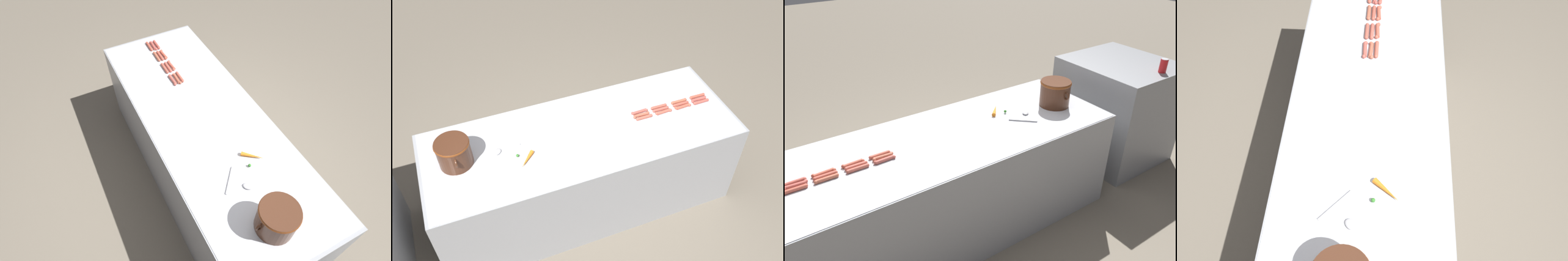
{
  "view_description": "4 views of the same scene",
  "coord_description": "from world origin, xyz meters",
  "views": [
    {
      "loc": [
        0.82,
        1.42,
        2.72
      ],
      "look_at": [
        0.12,
        0.07,
        0.85
      ],
      "focal_mm": 28.77,
      "sensor_mm": 36.0,
      "label": 1
    },
    {
      "loc": [
        -2.25,
        0.83,
        3.26
      ],
      "look_at": [
        0.0,
        -0.05,
        0.86
      ],
      "focal_mm": 39.75,
      "sensor_mm": 36.0,
      "label": 2
    },
    {
      "loc": [
        2.09,
        -1.15,
        2.25
      ],
      "look_at": [
        0.05,
        0.22,
        0.84
      ],
      "focal_mm": 35.01,
      "sensor_mm": 36.0,
      "label": 3
    },
    {
      "loc": [
        -0.11,
        1.5,
        2.77
      ],
      "look_at": [
        -0.04,
        0.16,
        0.93
      ],
      "focal_mm": 39.55,
      "sensor_mm": 36.0,
      "label": 4
    }
  ],
  "objects": [
    {
      "name": "ground_plane",
      "position": [
        0.0,
        0.0,
        0.0
      ],
      "size": [
        20.0,
        20.0,
        0.0
      ],
      "primitive_type": "plane",
      "color": "#756B5B"
    },
    {
      "name": "griddle_counter",
      "position": [
        0.0,
        0.0,
        0.43
      ],
      "size": [
        0.92,
        2.5,
        0.85
      ],
      "color": "#9EA0A5",
      "rests_on": "ground_plane"
    },
    {
      "name": "hot_dog_0",
      "position": [
        -0.03,
        -1.07,
        0.87
      ],
      "size": [
        0.03,
        0.15,
        0.03
      ],
      "color": "#B54F42",
      "rests_on": "griddle_counter"
    },
    {
      "name": "hot_dog_1",
      "position": [
        -0.03,
        -0.89,
        0.87
      ],
      "size": [
        0.03,
        0.15,
        0.03
      ],
      "color": "#BF5440",
      "rests_on": "griddle_counter"
    },
    {
      "name": "hot_dog_2",
      "position": [
        -0.03,
        -0.71,
        0.87
      ],
      "size": [
        0.03,
        0.15,
        0.03
      ],
      "color": "#B95442",
      "rests_on": "griddle_counter"
    },
    {
      "name": "hot_dog_3",
      "position": [
        -0.03,
        -0.53,
        0.87
      ],
      "size": [
        0.03,
        0.15,
        0.03
      ],
      "color": "#BC5645",
      "rests_on": "griddle_counter"
    },
    {
      "name": "hot_dog_4",
      "position": [
        0.01,
        -1.06,
        0.87
      ],
      "size": [
        0.03,
        0.15,
        0.03
      ],
      "color": "#B75046",
      "rests_on": "griddle_counter"
    },
    {
      "name": "hot_dog_5",
      "position": [
        0.01,
        -0.89,
        0.87
      ],
      "size": [
        0.03,
        0.15,
        0.03
      ],
      "color": "#B55141",
      "rests_on": "griddle_counter"
    },
    {
      "name": "hot_dog_6",
      "position": [
        0.01,
        -0.7,
        0.87
      ],
      "size": [
        0.03,
        0.15,
        0.03
      ],
      "color": "#B85446",
      "rests_on": "griddle_counter"
    },
    {
      "name": "hot_dog_7",
      "position": [
        0.01,
        -0.52,
        0.87
      ],
      "size": [
        0.03,
        0.15,
        0.03
      ],
      "color": "#B05841",
      "rests_on": "griddle_counter"
    },
    {
      "name": "hot_dog_8",
      "position": [
        0.05,
        -1.07,
        0.87
      ],
      "size": [
        0.03,
        0.15,
        0.03
      ],
      "color": "#BC523F",
      "rests_on": "griddle_counter"
    },
    {
      "name": "hot_dog_9",
      "position": [
        0.04,
        -0.89,
        0.87
      ],
      "size": [
        0.03,
        0.15,
        0.03
      ],
      "color": "#BA5C43",
      "rests_on": "griddle_counter"
    },
    {
      "name": "hot_dog_10",
      "position": [
        0.04,
        -0.7,
        0.87
      ],
      "size": [
        0.03,
        0.15,
        0.03
      ],
      "color": "#B55343",
      "rests_on": "griddle_counter"
    },
    {
      "name": "hot_dog_11",
      "position": [
        0.05,
        -0.53,
        0.87
      ],
      "size": [
        0.03,
        0.15,
        0.03
      ],
      "color": "#B35145",
      "rests_on": "griddle_counter"
    },
    {
      "name": "bean_pot",
      "position": [
        0.04,
        0.96,
        0.97
      ],
      "size": [
        0.32,
        0.25,
        0.21
      ],
      "color": "#472616",
      "rests_on": "griddle_counter"
    },
    {
      "name": "serving_spoon",
      "position": [
        0.06,
        0.63,
        0.86
      ],
      "size": [
        0.21,
        0.23,
        0.02
      ],
      "color": "#B7B7BC",
      "rests_on": "griddle_counter"
    },
    {
      "name": "carrot",
      "position": [
        -0.12,
        0.48,
        0.87
      ],
      "size": [
        0.15,
        0.14,
        0.03
      ],
      "color": "orange",
      "rests_on": "griddle_counter"
    }
  ]
}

